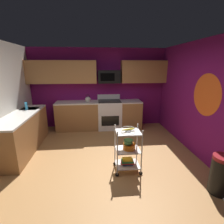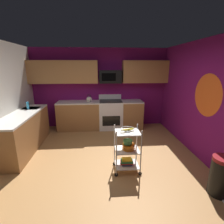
% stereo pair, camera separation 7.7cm
% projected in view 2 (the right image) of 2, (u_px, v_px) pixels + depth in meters
% --- Properties ---
extents(floor, '(4.40, 4.80, 0.04)m').
position_uv_depth(floor, '(102.00, 163.00, 3.70)').
color(floor, '#A87542').
rests_on(floor, ground).
extents(wall_back, '(4.52, 0.06, 2.60)m').
position_uv_depth(wall_back, '(100.00, 88.00, 5.69)').
color(wall_back, '#6B1156').
rests_on(wall_back, ground).
extents(wall_right, '(0.06, 4.80, 2.60)m').
position_uv_depth(wall_right, '(208.00, 102.00, 3.52)').
color(wall_right, '#6B1156').
rests_on(wall_right, ground).
extents(wall_flower_decal, '(0.00, 0.89, 0.89)m').
position_uv_depth(wall_flower_decal, '(207.00, 95.00, 3.47)').
color(wall_flower_decal, '#E5591E').
extents(counter_run, '(3.58, 2.70, 0.92)m').
position_uv_depth(counter_run, '(73.00, 121.00, 4.97)').
color(counter_run, '#9E6B3D').
rests_on(counter_run, ground).
extents(oven_range, '(0.76, 0.65, 1.10)m').
position_uv_depth(oven_range, '(111.00, 114.00, 5.62)').
color(oven_range, white).
rests_on(oven_range, ground).
extents(upper_cabinets, '(4.40, 0.33, 0.70)m').
position_uv_depth(upper_cabinets, '(97.00, 72.00, 5.35)').
color(upper_cabinets, '#9E6B3D').
extents(microwave, '(0.70, 0.39, 0.40)m').
position_uv_depth(microwave, '(110.00, 77.00, 5.40)').
color(microwave, black).
extents(rolling_cart, '(0.53, 0.40, 0.91)m').
position_uv_depth(rolling_cart, '(127.00, 150.00, 3.30)').
color(rolling_cart, silver).
rests_on(rolling_cart, ground).
extents(fruit_bowl, '(0.27, 0.27, 0.07)m').
position_uv_depth(fruit_bowl, '(128.00, 129.00, 3.18)').
color(fruit_bowl, silver).
rests_on(fruit_bowl, rolling_cart).
extents(mixing_bowl_large, '(0.25, 0.25, 0.11)m').
position_uv_depth(mixing_bowl_large, '(129.00, 147.00, 3.28)').
color(mixing_bowl_large, orange).
rests_on(mixing_bowl_large, rolling_cart).
extents(mixing_bowl_small, '(0.18, 0.18, 0.08)m').
position_uv_depth(mixing_bowl_small, '(128.00, 142.00, 3.26)').
color(mixing_bowl_small, '#387F4C').
rests_on(mixing_bowl_small, rolling_cart).
extents(book_stack, '(0.26, 0.17, 0.12)m').
position_uv_depth(book_stack, '(127.00, 162.00, 3.37)').
color(book_stack, '#1E4C8C').
rests_on(book_stack, rolling_cart).
extents(kettle, '(0.21, 0.18, 0.26)m').
position_uv_depth(kettle, '(89.00, 99.00, 5.43)').
color(kettle, beige).
rests_on(kettle, counter_run).
extents(dish_soap_bottle, '(0.06, 0.06, 0.20)m').
position_uv_depth(dish_soap_bottle, '(28.00, 106.00, 4.45)').
color(dish_soap_bottle, '#2D8CBF').
rests_on(dish_soap_bottle, counter_run).
extents(trash_can, '(0.34, 0.42, 0.66)m').
position_uv_depth(trash_can, '(221.00, 176.00, 2.70)').
color(trash_can, black).
rests_on(trash_can, ground).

